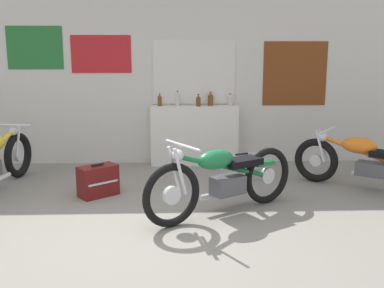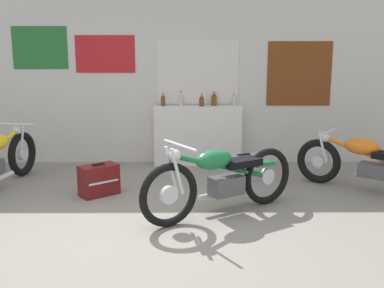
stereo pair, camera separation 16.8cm
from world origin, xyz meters
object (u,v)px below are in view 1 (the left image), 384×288
object	(u,v)px
bottle_center	(198,101)
bottle_rightmost	(230,100)
bottle_leftmost	(160,100)
hard_case_darkred	(98,181)
bottle_left_center	(178,99)
motorcycle_green	(223,178)
hard_case_silver	(241,167)
motorcycle_orange	(367,162)
bottle_right_center	(211,99)

from	to	relation	value
bottle_center	bottle_rightmost	bearing A→B (deg)	9.97
bottle_leftmost	bottle_center	distance (m)	0.62
bottle_rightmost	hard_case_darkred	xyz separation A→B (m)	(-1.90, -1.67, -0.86)
bottle_center	hard_case_darkred	xyz separation A→B (m)	(-1.37, -1.57, -0.86)
bottle_left_center	motorcycle_green	distance (m)	2.48
bottle_rightmost	hard_case_silver	distance (m)	1.30
motorcycle_green	bottle_center	bearing A→B (deg)	94.07
bottle_center	bottle_left_center	bearing A→B (deg)	171.32
bottle_left_center	motorcycle_green	xyz separation A→B (m)	(0.50, -2.34, -0.66)
bottle_leftmost	bottle_left_center	size ratio (longest dim) A/B	0.85
bottle_left_center	hard_case_silver	xyz separation A→B (m)	(0.92, -0.92, -0.90)
motorcycle_orange	hard_case_darkred	xyz separation A→B (m)	(-3.55, -0.12, -0.18)
hard_case_silver	motorcycle_green	bearing A→B (deg)	-106.58
hard_case_silver	hard_case_darkred	distance (m)	2.08
bottle_rightmost	hard_case_darkred	distance (m)	2.67
bottle_right_center	motorcycle_orange	size ratio (longest dim) A/B	0.14
bottle_right_center	bottle_rightmost	distance (m)	0.32
hard_case_darkred	bottle_right_center	bearing A→B (deg)	46.59
motorcycle_orange	hard_case_silver	xyz separation A→B (m)	(-1.59, 0.58, -0.20)
bottle_center	bottle_rightmost	distance (m)	0.53
bottle_leftmost	motorcycle_orange	distance (m)	3.25
bottle_leftmost	hard_case_silver	distance (m)	1.76
bottle_left_center	bottle_center	world-z (taller)	bottle_left_center
bottle_left_center	bottle_center	distance (m)	0.34
bottle_rightmost	hard_case_silver	world-z (taller)	bottle_rightmost
motorcycle_green	hard_case_silver	xyz separation A→B (m)	(0.42, 1.42, -0.24)
bottle_leftmost	bottle_center	bearing A→B (deg)	-5.13
bottle_rightmost	hard_case_silver	xyz separation A→B (m)	(0.06, -0.96, -0.88)
motorcycle_green	bottle_right_center	bearing A→B (deg)	89.04
motorcycle_orange	bottle_leftmost	bearing A→B (deg)	151.68
bottle_center	bottle_right_center	bearing A→B (deg)	23.97
bottle_leftmost	bottle_left_center	xyz separation A→B (m)	(0.29, -0.00, 0.02)
motorcycle_green	hard_case_silver	bearing A→B (deg)	73.42
bottle_left_center	bottle_rightmost	distance (m)	0.86
bottle_center	hard_case_silver	world-z (taller)	bottle_center
bottle_leftmost	bottle_left_center	bearing A→B (deg)	-0.94
bottle_leftmost	bottle_rightmost	xyz separation A→B (m)	(1.15, 0.04, -0.01)
motorcycle_orange	hard_case_darkred	distance (m)	3.56
bottle_leftmost	bottle_right_center	xyz separation A→B (m)	(0.82, 0.03, 0.01)
motorcycle_orange	hard_case_silver	world-z (taller)	motorcycle_orange
bottle_leftmost	bottle_left_center	world-z (taller)	bottle_left_center
bottle_left_center	bottle_right_center	bearing A→B (deg)	4.18
bottle_center	hard_case_silver	bearing A→B (deg)	-56.02
hard_case_silver	hard_case_darkred	size ratio (longest dim) A/B	1.15
bottle_leftmost	bottle_center	world-z (taller)	bottle_leftmost
motorcycle_orange	bottle_center	bearing A→B (deg)	146.29
bottle_right_center	bottle_rightmost	bearing A→B (deg)	0.36
bottle_leftmost	hard_case_silver	world-z (taller)	bottle_leftmost
hard_case_silver	bottle_center	bearing A→B (deg)	123.98
hard_case_darkred	hard_case_silver	bearing A→B (deg)	19.78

